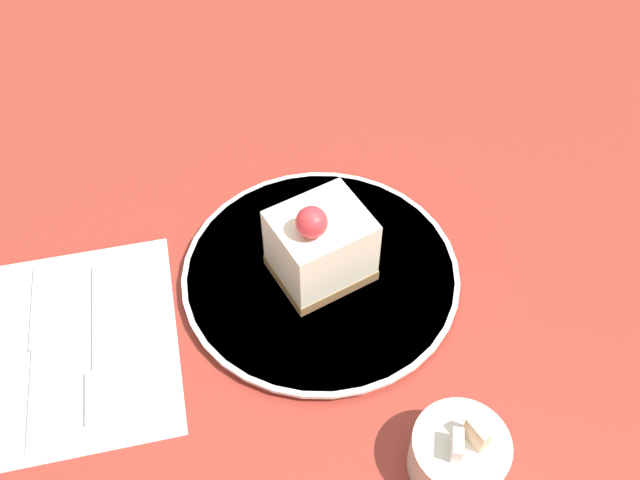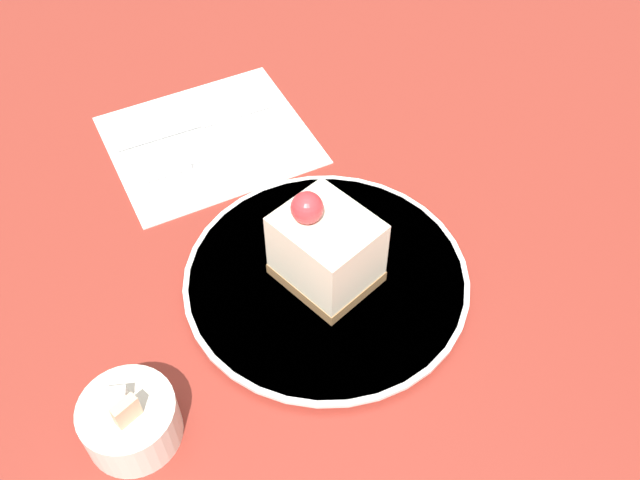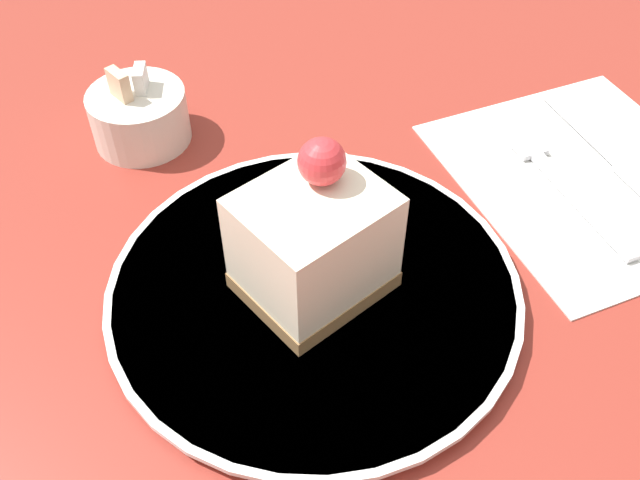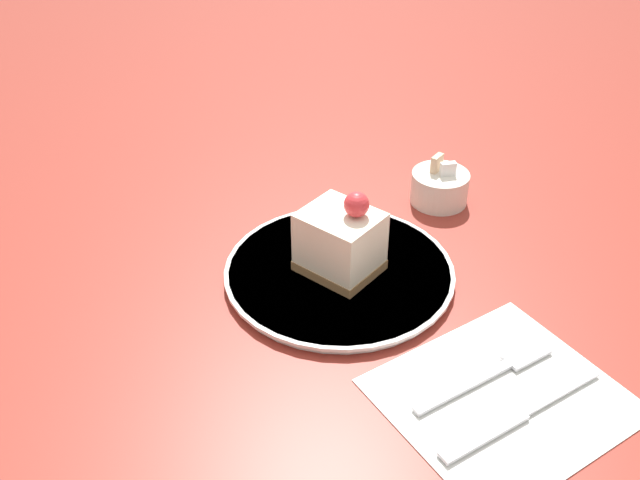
{
  "view_description": "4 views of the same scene",
  "coord_description": "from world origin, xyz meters",
  "px_view_note": "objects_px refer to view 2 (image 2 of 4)",
  "views": [
    {
      "loc": [
        0.11,
        0.41,
        0.54
      ],
      "look_at": [
        0.0,
        0.03,
        0.06
      ],
      "focal_mm": 40.0,
      "sensor_mm": 36.0,
      "label": 1
    },
    {
      "loc": [
        -0.33,
        0.22,
        0.52
      ],
      "look_at": [
        0.01,
        0.02,
        0.05
      ],
      "focal_mm": 40.0,
      "sensor_mm": 36.0,
      "label": 2
    },
    {
      "loc": [
        -0.12,
        -0.23,
        0.35
      ],
      "look_at": [
        0.0,
        0.02,
        0.05
      ],
      "focal_mm": 40.0,
      "sensor_mm": 36.0,
      "label": 3
    },
    {
      "loc": [
        0.5,
        -0.37,
        0.5
      ],
      "look_at": [
        -0.01,
        0.0,
        0.05
      ],
      "focal_mm": 40.0,
      "sensor_mm": 36.0,
      "label": 4
    }
  ],
  "objects_px": {
    "knife": "(216,118)",
    "plate": "(327,281)",
    "sugar_bowl": "(130,420)",
    "fork": "(204,156)",
    "cake_slice": "(326,249)"
  },
  "relations": [
    {
      "from": "knife",
      "to": "plate",
      "type": "bearing_deg",
      "value": -177.39
    },
    {
      "from": "plate",
      "to": "fork",
      "type": "xyz_separation_m",
      "value": [
        0.21,
        0.03,
        -0.0
      ]
    },
    {
      "from": "plate",
      "to": "sugar_bowl",
      "type": "xyz_separation_m",
      "value": [
        -0.05,
        0.2,
        0.01
      ]
    },
    {
      "from": "plate",
      "to": "fork",
      "type": "bearing_deg",
      "value": 7.73
    },
    {
      "from": "fork",
      "to": "knife",
      "type": "relative_size",
      "value": 0.86
    },
    {
      "from": "fork",
      "to": "knife",
      "type": "distance_m",
      "value": 0.06
    },
    {
      "from": "plate",
      "to": "cake_slice",
      "type": "height_order",
      "value": "cake_slice"
    },
    {
      "from": "cake_slice",
      "to": "fork",
      "type": "height_order",
      "value": "cake_slice"
    },
    {
      "from": "fork",
      "to": "cake_slice",
      "type": "bearing_deg",
      "value": -168.14
    },
    {
      "from": "cake_slice",
      "to": "sugar_bowl",
      "type": "relative_size",
      "value": 1.35
    },
    {
      "from": "cake_slice",
      "to": "fork",
      "type": "distance_m",
      "value": 0.21
    },
    {
      "from": "cake_slice",
      "to": "knife",
      "type": "xyz_separation_m",
      "value": [
        0.26,
        -0.01,
        -0.05
      ]
    },
    {
      "from": "sugar_bowl",
      "to": "fork",
      "type": "bearing_deg",
      "value": -34.01
    },
    {
      "from": "plate",
      "to": "fork",
      "type": "height_order",
      "value": "plate"
    },
    {
      "from": "cake_slice",
      "to": "sugar_bowl",
      "type": "xyz_separation_m",
      "value": [
        -0.05,
        0.2,
        -0.03
      ]
    }
  ]
}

